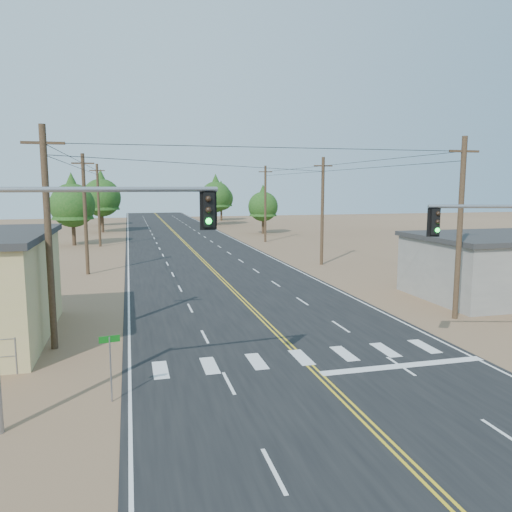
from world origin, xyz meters
name	(u,v)px	position (x,y,z in m)	size (l,w,h in m)	color
ground	(398,453)	(0.00, 0.00, 0.00)	(220.00, 220.00, 0.00)	#8D6C4B
road	(215,273)	(0.00, 30.00, 0.01)	(15.00, 200.00, 0.02)	black
utility_pole_left_near	(48,237)	(-10.50, 12.00, 5.12)	(1.80, 0.30, 10.00)	#4C3826
utility_pole_left_mid	(85,213)	(-10.50, 32.00, 5.12)	(1.80, 0.30, 10.00)	#4C3826
utility_pole_left_far	(99,205)	(-10.50, 52.00, 5.12)	(1.80, 0.30, 10.00)	#4C3826
utility_pole_right_near	(460,227)	(10.50, 12.00, 5.12)	(1.80, 0.30, 10.00)	#4C3826
utility_pole_right_mid	(322,210)	(10.50, 32.00, 5.12)	(1.80, 0.30, 10.00)	#4C3826
utility_pole_right_far	(265,203)	(10.50, 52.00, 5.12)	(1.80, 0.30, 10.00)	#4C3826
signal_mast_left	(63,262)	(-8.97, 4.19, 5.10)	(6.93, 0.90, 7.45)	gray
street_sign	(110,358)	(-7.80, 5.44, 1.57)	(0.69, 0.13, 2.34)	gray
tree_left_near	(72,201)	(-13.72, 54.10, 5.55)	(5.44, 5.44, 9.07)	#3F2D1E
tree_left_mid	(101,194)	(-11.10, 71.87, 6.14)	(6.02, 6.02, 10.03)	#3F2D1E
tree_left_far	(99,201)	(-12.24, 86.42, 4.60)	(4.51, 4.51, 7.52)	#3F2D1E
tree_right_near	(263,203)	(13.23, 63.23, 4.68)	(4.59, 4.59, 7.66)	#3F2D1E
tree_right_mid	(216,194)	(9.12, 82.32, 5.92)	(5.81, 5.81, 9.68)	#3F2D1E
tree_right_far	(221,196)	(12.40, 94.58, 5.25)	(5.15, 5.15, 8.58)	#3F2D1E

